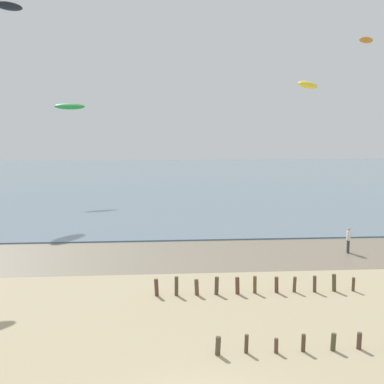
# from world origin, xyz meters

# --- Properties ---
(wet_sand_strip) EXTENTS (120.00, 8.01, 0.01)m
(wet_sand_strip) POSITION_xyz_m (0.00, 19.04, 0.00)
(wet_sand_strip) COLOR #7A6D59
(wet_sand_strip) RESTS_ON ground
(sea) EXTENTS (160.00, 70.00, 0.10)m
(sea) POSITION_xyz_m (0.00, 58.04, 0.05)
(sea) COLOR slate
(sea) RESTS_ON ground
(groyne_mid) EXTENTS (10.47, 0.29, 0.99)m
(groyne_mid) POSITION_xyz_m (3.51, 11.32, 0.44)
(groyne_mid) COLOR brown
(groyne_mid) RESTS_ON ground
(person_nearest_camera) EXTENTS (0.30, 0.56, 1.71)m
(person_nearest_camera) POSITION_xyz_m (11.58, 18.89, 0.92)
(person_nearest_camera) COLOR #383842
(person_nearest_camera) RESTS_ON ground
(kite_aloft_2) EXTENTS (3.01, 3.59, 1.02)m
(kite_aloft_2) POSITION_xyz_m (-15.54, 41.83, 19.90)
(kite_aloft_2) COLOR black
(kite_aloft_4) EXTENTS (3.50, 2.25, 0.96)m
(kite_aloft_4) POSITION_xyz_m (-10.19, 44.28, 10.03)
(kite_aloft_4) COLOR green
(kite_aloft_7) EXTENTS (2.90, 3.22, 0.72)m
(kite_aloft_7) POSITION_xyz_m (20.63, 39.86, 16.72)
(kite_aloft_7) COLOR orange
(kite_aloft_8) EXTENTS (2.04, 2.38, 0.58)m
(kite_aloft_8) POSITION_xyz_m (7.08, 14.02, 10.74)
(kite_aloft_8) COLOR yellow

